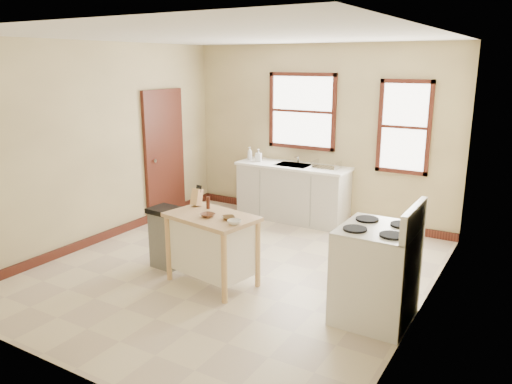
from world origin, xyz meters
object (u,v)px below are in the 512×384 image
(kitchen_island, at_px, (212,249))
(bowl_b, at_px, (228,218))
(soap_bottle_a, at_px, (250,154))
(dish_rack, at_px, (326,165))
(bowl_c, at_px, (234,222))
(knife_block, at_px, (197,198))
(trash_bin, at_px, (167,237))
(gas_stove, at_px, (377,261))
(pepper_grinder, at_px, (208,203))
(bowl_a, at_px, (208,215))
(soap_bottle_b, at_px, (258,155))

(kitchen_island, height_order, bowl_b, bowl_b)
(soap_bottle_a, bearing_deg, dish_rack, 11.10)
(bowl_c, bearing_deg, dish_rack, 92.77)
(kitchen_island, distance_m, knife_block, 0.67)
(knife_block, bearing_deg, soap_bottle_a, 108.13)
(knife_block, xyz_separation_m, trash_bin, (-0.40, -0.11, -0.55))
(knife_block, height_order, gas_stove, gas_stove)
(bowl_b, bearing_deg, bowl_c, -35.62)
(kitchen_island, relative_size, pepper_grinder, 6.79)
(knife_block, relative_size, bowl_a, 1.26)
(dish_rack, bearing_deg, bowl_b, -76.89)
(bowl_a, bearing_deg, kitchen_island, 92.14)
(bowl_a, bearing_deg, dish_rack, 84.46)
(gas_stove, bearing_deg, kitchen_island, -175.30)
(soap_bottle_a, bearing_deg, bowl_c, -51.65)
(pepper_grinder, bearing_deg, kitchen_island, -45.70)
(soap_bottle_a, xyz_separation_m, kitchen_island, (1.11, -2.64, -0.61))
(kitchen_island, height_order, gas_stove, gas_stove)
(kitchen_island, distance_m, pepper_grinder, 0.56)
(soap_bottle_a, distance_m, knife_block, 2.54)
(soap_bottle_b, relative_size, knife_block, 1.04)
(soap_bottle_a, xyz_separation_m, bowl_c, (1.51, -2.79, -0.17))
(soap_bottle_a, xyz_separation_m, knife_block, (0.73, -2.42, -0.10))
(dish_rack, height_order, bowl_b, dish_rack)
(soap_bottle_a, bearing_deg, soap_bottle_b, -2.95)
(pepper_grinder, height_order, bowl_b, pepper_grinder)
(soap_bottle_b, relative_size, bowl_c, 1.38)
(soap_bottle_a, relative_size, trash_bin, 0.28)
(pepper_grinder, distance_m, bowl_b, 0.50)
(pepper_grinder, xyz_separation_m, gas_stove, (2.07, -0.03, -0.29))
(soap_bottle_a, height_order, pepper_grinder, soap_bottle_a)
(soap_bottle_b, relative_size, bowl_a, 1.32)
(pepper_grinder, distance_m, gas_stove, 2.09)
(bowl_a, bearing_deg, trash_bin, 166.64)
(dish_rack, xyz_separation_m, kitchen_island, (-0.27, -2.67, -0.55))
(bowl_a, relative_size, trash_bin, 0.21)
(soap_bottle_b, relative_size, pepper_grinder, 1.39)
(dish_rack, distance_m, bowl_c, 2.83)
(knife_block, bearing_deg, bowl_b, -20.98)
(kitchen_island, relative_size, knife_block, 5.09)
(trash_bin, bearing_deg, bowl_a, -9.62)
(dish_rack, xyz_separation_m, bowl_c, (0.14, -2.82, -0.11))
(knife_block, bearing_deg, bowl_c, -23.86)
(bowl_b, xyz_separation_m, bowl_c, (0.15, -0.11, 0.01))
(soap_bottle_a, xyz_separation_m, soap_bottle_b, (0.19, -0.04, -0.00))
(dish_rack, bearing_deg, soap_bottle_a, -165.32)
(bowl_c, bearing_deg, trash_bin, 167.92)
(bowl_a, bearing_deg, soap_bottle_a, 112.20)
(soap_bottle_a, bearing_deg, knife_block, -63.29)
(bowl_a, height_order, trash_bin, bowl_a)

